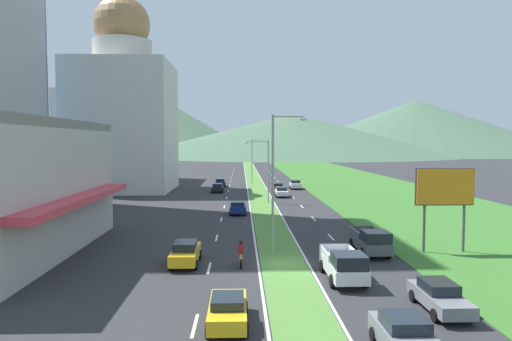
{
  "coord_description": "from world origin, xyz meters",
  "views": [
    {
      "loc": [
        -2.97,
        -31.12,
        8.5
      ],
      "look_at": [
        -0.15,
        52.49,
        3.28
      ],
      "focal_mm": 32.27,
      "sensor_mm": 36.0,
      "label": 1
    }
  ],
  "objects_px": {
    "car_2": "(228,310)",
    "car_3": "(238,207)",
    "car_4": "(185,253)",
    "street_lamp_near": "(276,176)",
    "car_7": "(281,192)",
    "street_lamp_far": "(253,158)",
    "billboard_roadside": "(445,191)",
    "car_6": "(295,184)",
    "street_lamp_mid": "(265,167)",
    "car_5": "(439,296)",
    "car_8": "(278,187)",
    "car_0": "(405,336)",
    "car_9": "(218,188)",
    "pickup_truck_0": "(344,265)",
    "car_1": "(220,183)",
    "pickup_truck_1": "(371,241)",
    "motorcycle_rider": "(241,255)"
  },
  "relations": [
    {
      "from": "car_2",
      "to": "car_3",
      "type": "height_order",
      "value": "car_3"
    },
    {
      "from": "car_3",
      "to": "car_4",
      "type": "bearing_deg",
      "value": 171.02
    },
    {
      "from": "street_lamp_near",
      "to": "car_7",
      "type": "height_order",
      "value": "street_lamp_near"
    },
    {
      "from": "street_lamp_far",
      "to": "billboard_roadside",
      "type": "relative_size",
      "value": 1.38
    },
    {
      "from": "street_lamp_far",
      "to": "car_6",
      "type": "height_order",
      "value": "street_lamp_far"
    },
    {
      "from": "car_2",
      "to": "street_lamp_mid",
      "type": "bearing_deg",
      "value": -5.4
    },
    {
      "from": "street_lamp_near",
      "to": "car_5",
      "type": "height_order",
      "value": "street_lamp_near"
    },
    {
      "from": "car_5",
      "to": "car_8",
      "type": "relative_size",
      "value": 0.96
    },
    {
      "from": "street_lamp_near",
      "to": "car_8",
      "type": "bearing_deg",
      "value": 85.18
    },
    {
      "from": "car_3",
      "to": "car_0",
      "type": "bearing_deg",
      "value": -169.24
    },
    {
      "from": "car_9",
      "to": "car_6",
      "type": "bearing_deg",
      "value": -70.82
    },
    {
      "from": "car_7",
      "to": "pickup_truck_0",
      "type": "height_order",
      "value": "pickup_truck_0"
    },
    {
      "from": "car_3",
      "to": "pickup_truck_0",
      "type": "xyz_separation_m",
      "value": [
        6.64,
        -26.41,
        0.21
      ]
    },
    {
      "from": "car_9",
      "to": "pickup_truck_0",
      "type": "relative_size",
      "value": 0.79
    },
    {
      "from": "billboard_roadside",
      "to": "car_4",
      "type": "bearing_deg",
      "value": -172.13
    },
    {
      "from": "car_1",
      "to": "car_8",
      "type": "relative_size",
      "value": 0.91
    },
    {
      "from": "street_lamp_mid",
      "to": "pickup_truck_0",
      "type": "height_order",
      "value": "street_lamp_mid"
    },
    {
      "from": "car_2",
      "to": "car_7",
      "type": "xyz_separation_m",
      "value": [
        6.96,
        50.06,
        0.01
      ]
    },
    {
      "from": "car_4",
      "to": "car_7",
      "type": "height_order",
      "value": "car_4"
    },
    {
      "from": "car_7",
      "to": "car_9",
      "type": "xyz_separation_m",
      "value": [
        -10.27,
        6.75,
        -0.01
      ]
    },
    {
      "from": "street_lamp_far",
      "to": "pickup_truck_1",
      "type": "relative_size",
      "value": 1.67
    },
    {
      "from": "street_lamp_near",
      "to": "pickup_truck_0",
      "type": "bearing_deg",
      "value": -61.89
    },
    {
      "from": "car_4",
      "to": "car_9",
      "type": "relative_size",
      "value": 1.1
    },
    {
      "from": "car_8",
      "to": "pickup_truck_1",
      "type": "xyz_separation_m",
      "value": [
        3.49,
        -44.04,
        0.23
      ]
    },
    {
      "from": "car_1",
      "to": "car_4",
      "type": "relative_size",
      "value": 0.91
    },
    {
      "from": "pickup_truck_0",
      "to": "pickup_truck_1",
      "type": "xyz_separation_m",
      "value": [
        3.55,
        6.65,
        0.0
      ]
    },
    {
      "from": "car_0",
      "to": "car_4",
      "type": "xyz_separation_m",
      "value": [
        -10.39,
        14.05,
        0.02
      ]
    },
    {
      "from": "car_3",
      "to": "car_6",
      "type": "distance_m",
      "value": 30.44
    },
    {
      "from": "car_0",
      "to": "pickup_truck_0",
      "type": "xyz_separation_m",
      "value": [
        -0.24,
        9.82,
        0.19
      ]
    },
    {
      "from": "pickup_truck_1",
      "to": "car_7",
      "type": "bearing_deg",
      "value": -174.58
    },
    {
      "from": "street_lamp_far",
      "to": "car_1",
      "type": "height_order",
      "value": "street_lamp_far"
    },
    {
      "from": "car_9",
      "to": "motorcycle_rider",
      "type": "relative_size",
      "value": 2.13
    },
    {
      "from": "street_lamp_mid",
      "to": "car_7",
      "type": "xyz_separation_m",
      "value": [
        2.95,
        7.57,
        -4.34
      ]
    },
    {
      "from": "car_3",
      "to": "car_4",
      "type": "xyz_separation_m",
      "value": [
        -3.5,
        -22.17,
        0.04
      ]
    },
    {
      "from": "street_lamp_near",
      "to": "car_4",
      "type": "height_order",
      "value": "street_lamp_near"
    },
    {
      "from": "street_lamp_near",
      "to": "car_0",
      "type": "height_order",
      "value": "street_lamp_near"
    },
    {
      "from": "car_4",
      "to": "pickup_truck_0",
      "type": "distance_m",
      "value": 11.0
    },
    {
      "from": "car_2",
      "to": "car_3",
      "type": "distance_m",
      "value": 32.97
    },
    {
      "from": "street_lamp_mid",
      "to": "car_1",
      "type": "bearing_deg",
      "value": 106.99
    },
    {
      "from": "street_lamp_far",
      "to": "car_8",
      "type": "bearing_deg",
      "value": -75.21
    },
    {
      "from": "car_1",
      "to": "motorcycle_rider",
      "type": "height_order",
      "value": "motorcycle_rider"
    },
    {
      "from": "car_0",
      "to": "car_2",
      "type": "relative_size",
      "value": 0.97
    },
    {
      "from": "car_0",
      "to": "car_1",
      "type": "height_order",
      "value": "car_0"
    },
    {
      "from": "car_8",
      "to": "pickup_truck_0",
      "type": "xyz_separation_m",
      "value": [
        -0.06,
        -50.69,
        0.23
      ]
    },
    {
      "from": "car_6",
      "to": "pickup_truck_1",
      "type": "distance_m",
      "value": 48.41
    },
    {
      "from": "street_lamp_mid",
      "to": "car_2",
      "type": "relative_size",
      "value": 2.03
    },
    {
      "from": "car_0",
      "to": "motorcycle_rider",
      "type": "relative_size",
      "value": 2.07
    },
    {
      "from": "car_7",
      "to": "car_9",
      "type": "distance_m",
      "value": 12.29
    },
    {
      "from": "car_9",
      "to": "car_4",
      "type": "bearing_deg",
      "value": -179.92
    },
    {
      "from": "car_6",
      "to": "car_5",
      "type": "bearing_deg",
      "value": 0.06
    }
  ]
}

